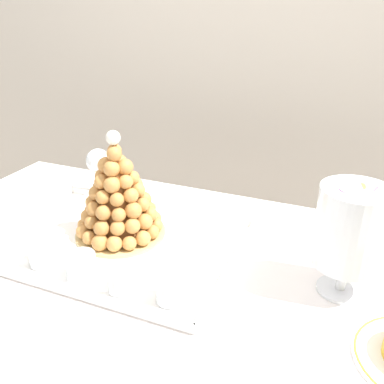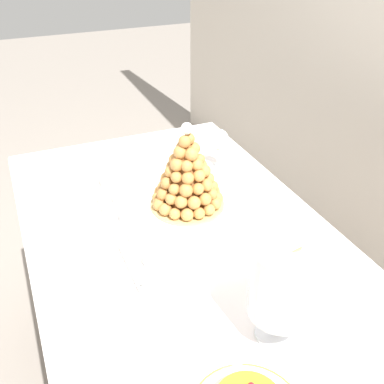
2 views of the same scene
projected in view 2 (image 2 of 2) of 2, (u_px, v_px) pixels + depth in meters
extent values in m
cylinder|color=brown|center=(55.00, 252.00, 1.83)|extent=(0.04, 0.04, 0.75)
cylinder|color=brown|center=(200.00, 217.00, 2.04)|extent=(0.04, 0.04, 0.75)
cube|color=brown|center=(184.00, 240.00, 1.27)|extent=(1.30, 0.75, 0.02)
cube|color=white|center=(183.00, 236.00, 1.27)|extent=(1.36, 0.81, 0.00)
cube|color=white|center=(40.00, 315.00, 1.20)|extent=(1.36, 0.01, 0.27)
cube|color=white|center=(301.00, 241.00, 1.47)|extent=(1.36, 0.01, 0.27)
cube|color=white|center=(121.00, 169.00, 1.87)|extent=(0.01, 0.81, 0.27)
cube|color=white|center=(177.00, 212.00, 1.36)|extent=(0.56, 0.40, 0.01)
cube|color=white|center=(110.00, 224.00, 1.29)|extent=(0.56, 0.01, 0.02)
cube|color=white|center=(237.00, 194.00, 1.42)|extent=(0.56, 0.01, 0.02)
cube|color=white|center=(147.00, 166.00, 1.57)|extent=(0.01, 0.40, 0.02)
cube|color=white|center=(219.00, 267.00, 1.13)|extent=(0.01, 0.40, 0.02)
cylinder|color=white|center=(177.00, 211.00, 1.36)|extent=(0.37, 0.37, 0.00)
cylinder|color=tan|center=(187.00, 204.00, 1.38)|extent=(0.22, 0.22, 0.01)
cone|color=#AB6E38|center=(187.00, 171.00, 1.32)|extent=(0.15, 0.15, 0.22)
sphere|color=#C78644|center=(199.00, 213.00, 1.30)|extent=(0.03, 0.03, 0.03)
sphere|color=#CB8B47|center=(209.00, 210.00, 1.31)|extent=(0.03, 0.03, 0.03)
sphere|color=#CA8A47|center=(215.00, 204.00, 1.34)|extent=(0.04, 0.04, 0.04)
sphere|color=#CA8A46|center=(217.00, 198.00, 1.37)|extent=(0.04, 0.04, 0.04)
sphere|color=#CD8D49|center=(214.00, 192.00, 1.40)|extent=(0.04, 0.04, 0.04)
sphere|color=#C88744|center=(207.00, 186.00, 1.42)|extent=(0.03, 0.03, 0.03)
sphere|color=#C98946|center=(198.00, 184.00, 1.44)|extent=(0.03, 0.03, 0.03)
sphere|color=#CB8B47|center=(187.00, 182.00, 1.44)|extent=(0.04, 0.04, 0.04)
sphere|color=#C68543|center=(176.00, 184.00, 1.44)|extent=(0.03, 0.03, 0.03)
sphere|color=#CC8C48|center=(167.00, 187.00, 1.42)|extent=(0.04, 0.04, 0.04)
sphere|color=#CA8A46|center=(160.00, 191.00, 1.39)|extent=(0.04, 0.04, 0.04)
sphere|color=#CB8B47|center=(158.00, 198.00, 1.37)|extent=(0.03, 0.03, 0.03)
sphere|color=#C98845|center=(159.00, 204.00, 1.34)|extent=(0.04, 0.04, 0.04)
sphere|color=#CC8D48|center=(165.00, 209.00, 1.31)|extent=(0.04, 0.04, 0.04)
sphere|color=#CA8A46|center=(175.00, 214.00, 1.30)|extent=(0.03, 0.03, 0.03)
sphere|color=#CB8C47|center=(187.00, 215.00, 1.29)|extent=(0.04, 0.04, 0.04)
sphere|color=#C88744|center=(205.00, 199.00, 1.30)|extent=(0.04, 0.04, 0.04)
sphere|color=#C68543|center=(212.00, 194.00, 1.33)|extent=(0.04, 0.04, 0.04)
sphere|color=#C88845|center=(212.00, 187.00, 1.36)|extent=(0.04, 0.04, 0.04)
sphere|color=#CB8B47|center=(207.00, 182.00, 1.39)|extent=(0.04, 0.04, 0.04)
sphere|color=#C68543|center=(198.00, 178.00, 1.41)|extent=(0.04, 0.04, 0.04)
sphere|color=#C98946|center=(187.00, 176.00, 1.41)|extent=(0.04, 0.04, 0.04)
sphere|color=#CD8E49|center=(175.00, 178.00, 1.41)|extent=(0.04, 0.04, 0.04)
sphere|color=#CC8C48|center=(166.00, 181.00, 1.38)|extent=(0.03, 0.03, 0.03)
sphere|color=#CB8C47|center=(162.00, 187.00, 1.36)|extent=(0.03, 0.03, 0.03)
sphere|color=#C78744|center=(163.00, 194.00, 1.33)|extent=(0.04, 0.04, 0.04)
sphere|color=#CD8D49|center=(170.00, 199.00, 1.30)|extent=(0.03, 0.03, 0.03)
sphere|color=#CA8A46|center=(181.00, 202.00, 1.29)|extent=(0.04, 0.04, 0.04)
sphere|color=#CA8A46|center=(194.00, 203.00, 1.29)|extent=(0.04, 0.04, 0.04)
sphere|color=#C98946|center=(206.00, 185.00, 1.31)|extent=(0.04, 0.04, 0.04)
sphere|color=#CC8C48|center=(208.00, 179.00, 1.34)|extent=(0.04, 0.04, 0.04)
sphere|color=#CA8A46|center=(204.00, 173.00, 1.37)|extent=(0.04, 0.04, 0.04)
sphere|color=#CC8D48|center=(194.00, 170.00, 1.38)|extent=(0.04, 0.04, 0.04)
sphere|color=#C88745|center=(182.00, 169.00, 1.38)|extent=(0.03, 0.03, 0.03)
sphere|color=#CD8D49|center=(172.00, 172.00, 1.37)|extent=(0.03, 0.03, 0.03)
sphere|color=#C88744|center=(166.00, 178.00, 1.34)|extent=(0.04, 0.04, 0.04)
sphere|color=#C88745|center=(167.00, 183.00, 1.31)|extent=(0.04, 0.04, 0.04)
sphere|color=#C98946|center=(174.00, 189.00, 1.29)|extent=(0.03, 0.03, 0.03)
sphere|color=#C78644|center=(186.00, 190.00, 1.28)|extent=(0.04, 0.04, 0.04)
sphere|color=#C98946|center=(198.00, 189.00, 1.29)|extent=(0.03, 0.03, 0.03)
sphere|color=#CC8C48|center=(204.00, 171.00, 1.31)|extent=(0.04, 0.04, 0.04)
sphere|color=#CC8C48|center=(201.00, 165.00, 1.34)|extent=(0.03, 0.03, 0.03)
sphere|color=#CC8C48|center=(192.00, 162.00, 1.36)|extent=(0.03, 0.03, 0.03)
sphere|color=#C98946|center=(181.00, 163.00, 1.36)|extent=(0.04, 0.04, 0.04)
sphere|color=#C88744|center=(172.00, 166.00, 1.34)|extent=(0.04, 0.04, 0.04)
sphere|color=#CA8946|center=(170.00, 172.00, 1.31)|extent=(0.03, 0.03, 0.03)
sphere|color=#C98845|center=(176.00, 177.00, 1.29)|extent=(0.03, 0.03, 0.03)
sphere|color=#CB8B47|center=(188.00, 178.00, 1.28)|extent=(0.04, 0.04, 0.04)
sphere|color=#CD8E49|center=(199.00, 176.00, 1.29)|extent=(0.03, 0.03, 0.03)
sphere|color=#C88845|center=(199.00, 159.00, 1.31)|extent=(0.03, 0.03, 0.03)
sphere|color=#CB8B47|center=(193.00, 155.00, 1.33)|extent=(0.03, 0.03, 0.03)
sphere|color=#C78744|center=(182.00, 156.00, 1.33)|extent=(0.04, 0.04, 0.04)
sphere|color=#CC8C48|center=(175.00, 160.00, 1.31)|extent=(0.04, 0.04, 0.04)
sphere|color=#CA8A46|center=(177.00, 165.00, 1.28)|extent=(0.04, 0.04, 0.04)
sphere|color=#CB8B47|center=(187.00, 166.00, 1.27)|extent=(0.03, 0.03, 0.03)
sphere|color=#CC8C48|center=(197.00, 165.00, 1.28)|extent=(0.03, 0.03, 0.03)
sphere|color=#CC8C48|center=(194.00, 148.00, 1.30)|extent=(0.04, 0.04, 0.04)
sphere|color=#CB8C47|center=(183.00, 148.00, 1.30)|extent=(0.04, 0.04, 0.04)
sphere|color=#C98946|center=(180.00, 152.00, 1.27)|extent=(0.04, 0.04, 0.04)
sphere|color=#CA8A46|center=(192.00, 154.00, 1.27)|extent=(0.04, 0.04, 0.04)
sphere|color=#C78644|center=(189.00, 139.00, 1.28)|extent=(0.03, 0.03, 0.03)
sphere|color=#C78644|center=(185.00, 141.00, 1.26)|extent=(0.03, 0.03, 0.03)
sphere|color=white|center=(187.00, 128.00, 1.25)|extent=(0.03, 0.03, 0.03)
cylinder|color=silver|center=(110.00, 178.00, 1.46)|extent=(0.06, 0.06, 0.06)
cylinder|color=gold|center=(110.00, 182.00, 1.47)|extent=(0.06, 0.06, 0.02)
cylinder|color=#EAC166|center=(110.00, 177.00, 1.46)|extent=(0.06, 0.06, 0.02)
sphere|color=brown|center=(107.00, 172.00, 1.46)|extent=(0.02, 0.02, 0.02)
cylinder|color=silver|center=(123.00, 195.00, 1.38)|extent=(0.06, 0.06, 0.05)
cylinder|color=#F4EAC6|center=(123.00, 199.00, 1.39)|extent=(0.06, 0.06, 0.02)
cylinder|color=white|center=(123.00, 194.00, 1.38)|extent=(0.06, 0.06, 0.02)
sphere|color=brown|center=(120.00, 190.00, 1.38)|extent=(0.02, 0.02, 0.02)
cylinder|color=silver|center=(130.00, 214.00, 1.30)|extent=(0.06, 0.06, 0.05)
cylinder|color=brown|center=(131.00, 218.00, 1.31)|extent=(0.06, 0.06, 0.02)
cylinder|color=#8C603D|center=(130.00, 212.00, 1.30)|extent=(0.06, 0.06, 0.02)
sphere|color=brown|center=(128.00, 208.00, 1.29)|extent=(0.02, 0.02, 0.02)
cylinder|color=silver|center=(138.00, 233.00, 1.22)|extent=(0.05, 0.05, 0.05)
cylinder|color=#F4EAC6|center=(139.00, 238.00, 1.22)|extent=(0.05, 0.05, 0.02)
cylinder|color=white|center=(138.00, 232.00, 1.21)|extent=(0.05, 0.05, 0.02)
sphere|color=brown|center=(139.00, 228.00, 1.21)|extent=(0.01, 0.01, 0.01)
cylinder|color=silver|center=(154.00, 257.00, 1.14)|extent=(0.05, 0.05, 0.05)
cylinder|color=#F4EAC6|center=(154.00, 261.00, 1.15)|extent=(0.05, 0.05, 0.02)
cylinder|color=white|center=(154.00, 256.00, 1.14)|extent=(0.05, 0.05, 0.02)
sphere|color=brown|center=(154.00, 252.00, 1.13)|extent=(0.01, 0.01, 0.01)
cylinder|color=white|center=(277.00, 333.00, 0.97)|extent=(0.09, 0.09, 0.01)
cylinder|color=white|center=(278.00, 321.00, 0.96)|extent=(0.02, 0.02, 0.06)
cylinder|color=white|center=(284.00, 281.00, 0.90)|extent=(0.13, 0.13, 0.16)
cylinder|color=#D199D8|center=(284.00, 312.00, 0.91)|extent=(0.05, 0.05, 0.05)
cylinder|color=#72B2E0|center=(285.00, 293.00, 0.96)|extent=(0.06, 0.05, 0.06)
cylinder|color=#D199D8|center=(267.00, 302.00, 0.94)|extent=(0.06, 0.05, 0.06)
cylinder|color=pink|center=(298.00, 304.00, 0.90)|extent=(0.06, 0.05, 0.04)
cylinder|color=#72B2E0|center=(279.00, 292.00, 0.93)|extent=(0.07, 0.05, 0.07)
cylinder|color=#F9A54C|center=(268.00, 305.00, 0.90)|extent=(0.06, 0.05, 0.06)
cylinder|color=#72B2E0|center=(292.00, 288.00, 0.91)|extent=(0.06, 0.05, 0.06)
cylinder|color=#9ED860|center=(275.00, 277.00, 0.94)|extent=(0.05, 0.05, 0.03)
cylinder|color=yellow|center=(265.00, 289.00, 0.91)|extent=(0.07, 0.05, 0.07)
cylinder|color=#72B2E0|center=(284.00, 297.00, 0.89)|extent=(0.06, 0.05, 0.06)
cylinder|color=#9ED860|center=(293.00, 272.00, 0.92)|extent=(0.05, 0.04, 0.03)
cylinder|color=#D199D8|center=(265.00, 280.00, 0.90)|extent=(0.06, 0.05, 0.05)
cylinder|color=#9ED860|center=(284.00, 285.00, 0.89)|extent=(0.07, 0.05, 0.06)
cylinder|color=#9ED860|center=(288.00, 265.00, 0.91)|extent=(0.05, 0.05, 0.05)
cylinder|color=yellow|center=(273.00, 272.00, 0.89)|extent=(0.05, 0.05, 0.05)
cylinder|color=#D199D8|center=(283.00, 277.00, 0.88)|extent=(0.07, 0.05, 0.07)
cylinder|color=#72B2E0|center=(296.00, 277.00, 0.88)|extent=(0.06, 0.05, 0.06)
cylinder|color=#D199D8|center=(284.00, 260.00, 0.89)|extent=(0.06, 0.05, 0.05)
cylinder|color=#F9A54C|center=(271.00, 271.00, 0.86)|extent=(0.07, 0.05, 0.07)
cylinder|color=#72B2E0|center=(289.00, 277.00, 0.85)|extent=(0.05, 0.05, 0.04)
cylinder|color=yellow|center=(302.00, 261.00, 0.88)|extent=(0.05, 0.05, 0.03)
cylinder|color=#D199D8|center=(278.00, 254.00, 0.87)|extent=(0.06, 0.05, 0.05)
cylinder|color=brown|center=(281.00, 263.00, 0.85)|extent=(0.05, 0.05, 0.04)
cylinder|color=#D199D8|center=(296.00, 262.00, 0.85)|extent=(0.05, 0.05, 0.05)
cylinder|color=#9ED860|center=(291.00, 253.00, 0.87)|extent=(0.05, 0.05, 0.04)
cylinder|color=silver|center=(217.00, 168.00, 1.59)|extent=(0.06, 0.06, 0.00)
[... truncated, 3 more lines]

